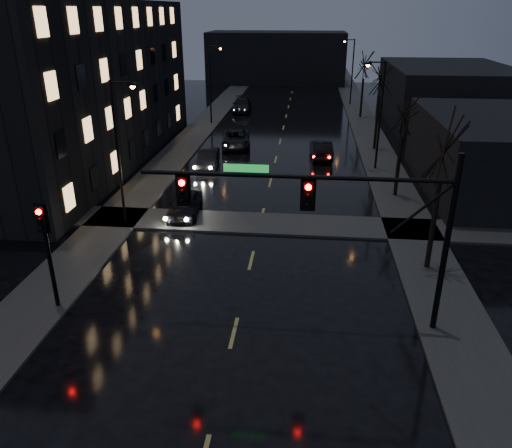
% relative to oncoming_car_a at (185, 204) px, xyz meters
% --- Properties ---
extents(sidewalk_left, '(3.00, 140.00, 0.12)m').
position_rel_oncoming_car_a_xyz_m(sidewalk_left, '(-3.92, 15.59, -0.67)').
color(sidewalk_left, '#2D2D2B').
rests_on(sidewalk_left, ground).
extents(sidewalk_right, '(3.00, 140.00, 0.12)m').
position_rel_oncoming_car_a_xyz_m(sidewalk_right, '(13.08, 15.59, -0.67)').
color(sidewalk_right, '#2D2D2B').
rests_on(sidewalk_right, ground).
extents(sidewalk_cross, '(40.00, 3.00, 0.12)m').
position_rel_oncoming_car_a_xyz_m(sidewalk_cross, '(4.58, -0.91, -0.67)').
color(sidewalk_cross, '#2D2D2B').
rests_on(sidewalk_cross, ground).
extents(apartment_block, '(12.00, 30.00, 12.00)m').
position_rel_oncoming_car_a_xyz_m(apartment_block, '(-11.92, 10.59, 5.27)').
color(apartment_block, black).
rests_on(apartment_block, ground).
extents(commercial_right_near, '(10.00, 14.00, 5.00)m').
position_rel_oncoming_car_a_xyz_m(commercial_right_near, '(20.08, 6.59, 1.77)').
color(commercial_right_near, black).
rests_on(commercial_right_near, ground).
extents(commercial_right_far, '(12.00, 18.00, 6.00)m').
position_rel_oncoming_car_a_xyz_m(commercial_right_far, '(21.58, 28.59, 2.27)').
color(commercial_right_far, black).
rests_on(commercial_right_far, ground).
extents(far_block, '(22.00, 10.00, 8.00)m').
position_rel_oncoming_car_a_xyz_m(far_block, '(1.58, 58.59, 3.27)').
color(far_block, black).
rests_on(far_block, ground).
extents(signal_mast, '(11.11, 0.41, 7.00)m').
position_rel_oncoming_car_a_xyz_m(signal_mast, '(8.43, -10.42, 4.14)').
color(signal_mast, black).
rests_on(signal_mast, ground).
extents(signal_pole_left, '(0.35, 0.41, 4.53)m').
position_rel_oncoming_car_a_xyz_m(signal_pole_left, '(-2.92, -10.42, 2.28)').
color(signal_pole_left, black).
rests_on(signal_pole_left, ground).
extents(tree_near, '(3.52, 3.52, 8.08)m').
position_rel_oncoming_car_a_xyz_m(tree_near, '(12.98, -5.41, 5.49)').
color(tree_near, black).
rests_on(tree_near, ground).
extents(tree_mid_a, '(3.30, 3.30, 7.58)m').
position_rel_oncoming_car_a_xyz_m(tree_mid_a, '(12.98, 4.59, 5.09)').
color(tree_mid_a, black).
rests_on(tree_mid_a, ground).
extents(tree_mid_b, '(3.74, 3.74, 8.59)m').
position_rel_oncoming_car_a_xyz_m(tree_mid_b, '(12.98, 16.59, 5.88)').
color(tree_mid_b, black).
rests_on(tree_mid_b, ground).
extents(tree_far, '(3.43, 3.43, 7.88)m').
position_rel_oncoming_car_a_xyz_m(tree_far, '(12.98, 30.59, 5.33)').
color(tree_far, black).
rests_on(tree_far, ground).
extents(streetlight_l_near, '(1.53, 0.28, 8.00)m').
position_rel_oncoming_car_a_xyz_m(streetlight_l_near, '(-3.00, -1.41, 4.04)').
color(streetlight_l_near, black).
rests_on(streetlight_l_near, ground).
extents(streetlight_l_far, '(1.53, 0.28, 8.00)m').
position_rel_oncoming_car_a_xyz_m(streetlight_l_far, '(-3.00, 25.59, 4.04)').
color(streetlight_l_far, black).
rests_on(streetlight_l_far, ground).
extents(streetlight_r_mid, '(1.53, 0.28, 8.00)m').
position_rel_oncoming_car_a_xyz_m(streetlight_r_mid, '(12.17, 10.59, 4.04)').
color(streetlight_r_mid, black).
rests_on(streetlight_r_mid, ground).
extents(streetlight_r_far, '(1.53, 0.28, 8.00)m').
position_rel_oncoming_car_a_xyz_m(streetlight_r_far, '(12.17, 38.59, 4.04)').
color(streetlight_r_far, black).
rests_on(streetlight_r_far, ground).
extents(oncoming_car_a, '(2.00, 4.40, 1.47)m').
position_rel_oncoming_car_a_xyz_m(oncoming_car_a, '(0.00, 0.00, 0.00)').
color(oncoming_car_a, black).
rests_on(oncoming_car_a, ground).
extents(oncoming_car_b, '(1.83, 4.33, 1.39)m').
position_rel_oncoming_car_a_xyz_m(oncoming_car_b, '(-0.50, 9.79, -0.04)').
color(oncoming_car_b, black).
rests_on(oncoming_car_b, ground).
extents(oncoming_car_c, '(3.13, 5.59, 1.48)m').
position_rel_oncoming_car_a_xyz_m(oncoming_car_c, '(0.78, 16.18, 0.01)').
color(oncoming_car_c, black).
rests_on(oncoming_car_c, ground).
extents(oncoming_car_d, '(2.42, 5.37, 1.53)m').
position_rel_oncoming_car_a_xyz_m(oncoming_car_d, '(-0.89, 32.96, 0.03)').
color(oncoming_car_d, black).
rests_on(oncoming_car_d, ground).
extents(lead_car, '(1.93, 4.64, 1.49)m').
position_rel_oncoming_car_a_xyz_m(lead_car, '(8.26, 13.36, 0.01)').
color(lead_car, black).
rests_on(lead_car, ground).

